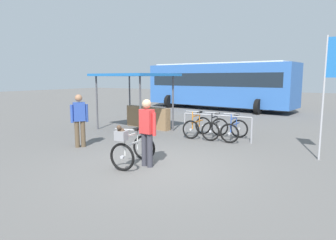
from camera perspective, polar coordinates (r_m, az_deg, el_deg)
ground_plane at (r=7.38m, az=-1.98°, el=-8.82°), size 80.00×80.00×0.00m
bike_rack_rail at (r=10.46m, az=9.23°, el=-0.27°), size 2.51×0.06×0.88m
racked_bike_orange at (r=10.97m, az=5.61°, el=-1.24°), size 0.69×1.13×0.98m
racked_bike_black at (r=10.71m, az=9.02°, el=-1.54°), size 0.71×1.14×0.97m
racked_bike_blue at (r=10.48m, az=12.59°, el=-1.85°), size 0.68×1.11×0.97m
featured_bicycle at (r=7.30m, az=-7.10°, el=-5.14°), size 0.75×1.23×1.09m
person_with_featured_bike at (r=7.18m, az=-4.04°, el=-1.87°), size 0.52×0.25×1.64m
pedestrian_with_backpack at (r=9.58m, az=-16.60°, el=0.53°), size 0.45×0.48×1.64m
bus_distant at (r=20.53m, az=9.66°, el=6.92°), size 10.24×4.23×3.08m
market_stall at (r=12.45m, az=-5.31°, el=4.64°), size 3.49×2.86×2.30m
banner_flag at (r=8.61m, az=28.68°, el=7.67°), size 0.45×0.05×3.20m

